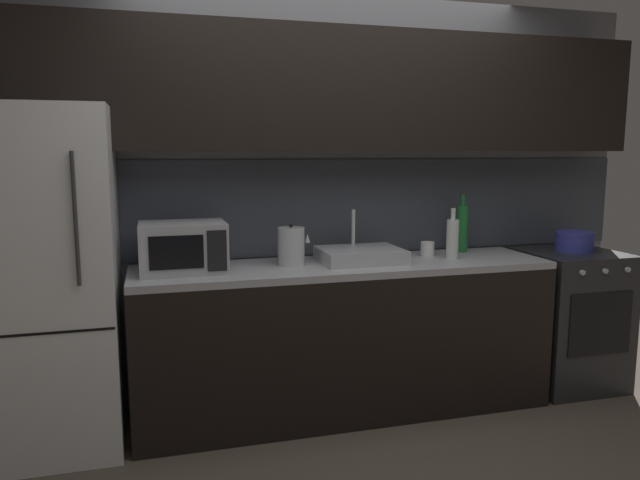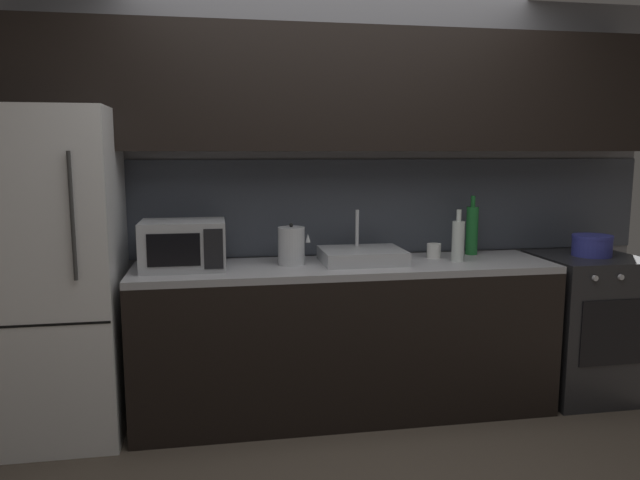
# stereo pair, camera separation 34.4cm
# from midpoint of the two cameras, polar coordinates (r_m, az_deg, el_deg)

# --- Properties ---
(back_wall) EXTENTS (4.18, 0.44, 2.50)m
(back_wall) POSITION_cam_midpoint_polar(r_m,az_deg,el_deg) (3.72, 4.20, 8.41)
(back_wall) COLOR slate
(back_wall) RESTS_ON ground
(counter_run) EXTENTS (2.44, 0.60, 0.90)m
(counter_run) POSITION_cam_midpoint_polar(r_m,az_deg,el_deg) (3.61, 5.18, -9.35)
(counter_run) COLOR black
(counter_run) RESTS_ON ground
(refrigerator) EXTENTS (0.68, 0.69, 1.78)m
(refrigerator) POSITION_cam_midpoint_polar(r_m,az_deg,el_deg) (3.45, -21.38, -3.22)
(refrigerator) COLOR white
(refrigerator) RESTS_ON ground
(oven_range) EXTENTS (0.60, 0.62, 0.90)m
(oven_range) POSITION_cam_midpoint_polar(r_m,az_deg,el_deg) (4.27, 26.01, -7.34)
(oven_range) COLOR #232326
(oven_range) RESTS_ON ground
(microwave) EXTENTS (0.46, 0.35, 0.27)m
(microwave) POSITION_cam_midpoint_polar(r_m,az_deg,el_deg) (3.37, -10.06, -0.48)
(microwave) COLOR #A8AAAF
(microwave) RESTS_ON counter_run
(sink_basin) EXTENTS (0.48, 0.38, 0.30)m
(sink_basin) POSITION_cam_midpoint_polar(r_m,az_deg,el_deg) (3.55, 6.80, -1.51)
(sink_basin) COLOR #ADAFB5
(sink_basin) RESTS_ON counter_run
(kettle) EXTENTS (0.19, 0.15, 0.24)m
(kettle) POSITION_cam_midpoint_polar(r_m,az_deg,el_deg) (3.45, 0.11, -0.57)
(kettle) COLOR #B7BABF
(kettle) RESTS_ON counter_run
(wine_bottle_green) EXTENTS (0.08, 0.08, 0.37)m
(wine_bottle_green) POSITION_cam_midpoint_polar(r_m,az_deg,el_deg) (3.95, 16.70, 0.93)
(wine_bottle_green) COLOR #1E6B2D
(wine_bottle_green) RESTS_ON counter_run
(wine_bottle_clear) EXTENTS (0.07, 0.07, 0.31)m
(wine_bottle_clear) POSITION_cam_midpoint_polar(r_m,az_deg,el_deg) (3.68, 15.63, -0.05)
(wine_bottle_clear) COLOR silver
(wine_bottle_clear) RESTS_ON counter_run
(mug_white) EXTENTS (0.09, 0.09, 0.09)m
(mug_white) POSITION_cam_midpoint_polar(r_m,az_deg,el_deg) (3.77, 13.36, -1.02)
(mug_white) COLOR silver
(mug_white) RESTS_ON counter_run
(cooking_pot) EXTENTS (0.24, 0.24, 0.13)m
(cooking_pot) POSITION_cam_midpoint_polar(r_m,az_deg,el_deg) (4.18, 26.65, -0.48)
(cooking_pot) COLOR #333899
(cooking_pot) RESTS_ON oven_range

